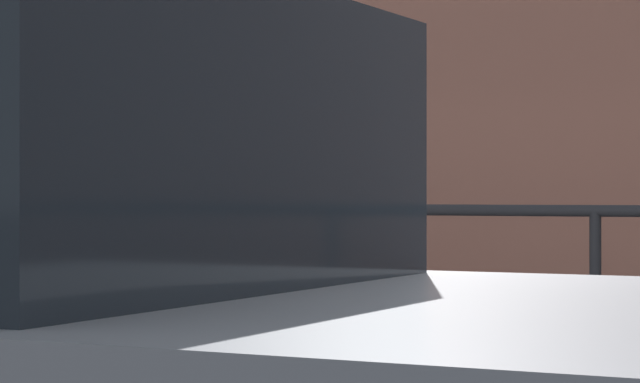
% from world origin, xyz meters
% --- Properties ---
extents(parking_meter, '(0.18, 0.19, 1.38)m').
position_xyz_m(parking_meter, '(-0.12, 0.30, 1.15)').
color(parking_meter, slate).
rests_on(parking_meter, sidewalk_curb).
extents(pedestrian_at_meter, '(0.75, 0.48, 1.76)m').
position_xyz_m(pedestrian_at_meter, '(-0.66, 0.54, 1.15)').
color(pedestrian_at_meter, '#1E233F').
rests_on(pedestrian_at_meter, sidewalk_curb).
extents(background_railing, '(24.06, 0.06, 1.14)m').
position_xyz_m(background_railing, '(0.00, 2.85, 0.95)').
color(background_railing, black).
rests_on(background_railing, sidewalk_curb).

